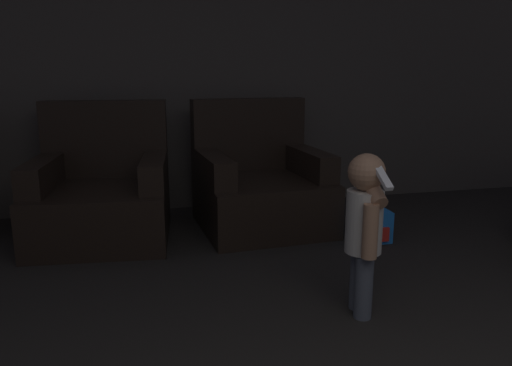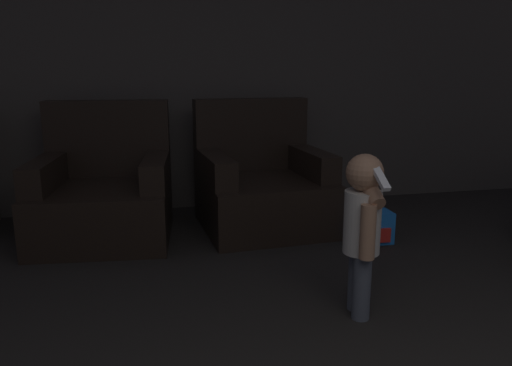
# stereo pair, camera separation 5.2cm
# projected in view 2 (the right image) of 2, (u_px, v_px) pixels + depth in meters

# --- Properties ---
(wall_back) EXTENTS (8.40, 0.05, 2.60)m
(wall_back) POSITION_uv_depth(u_px,v_px,m) (220.00, 56.00, 4.20)
(wall_back) COLOR #423D38
(wall_back) RESTS_ON ground_plane
(armchair_left) EXTENTS (1.00, 0.99, 0.96)m
(armchair_left) POSITION_uv_depth(u_px,v_px,m) (105.00, 194.00, 3.58)
(armchair_left) COLOR black
(armchair_left) RESTS_ON ground_plane
(armchair_right) EXTENTS (0.98, 0.97, 0.96)m
(armchair_right) POSITION_uv_depth(u_px,v_px,m) (262.00, 186.00, 3.83)
(armchair_right) COLOR black
(armchair_right) RESTS_ON ground_plane
(person_toddler) EXTENTS (0.18, 0.32, 0.81)m
(person_toddler) POSITION_uv_depth(u_px,v_px,m) (363.00, 222.00, 2.38)
(person_toddler) COLOR #474C56
(person_toddler) RESTS_ON ground_plane
(toy_backpack) EXTENTS (0.28, 0.19, 0.22)m
(toy_backpack) POSITION_uv_depth(u_px,v_px,m) (372.00, 227.00, 3.48)
(toy_backpack) COLOR blue
(toy_backpack) RESTS_ON ground_plane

